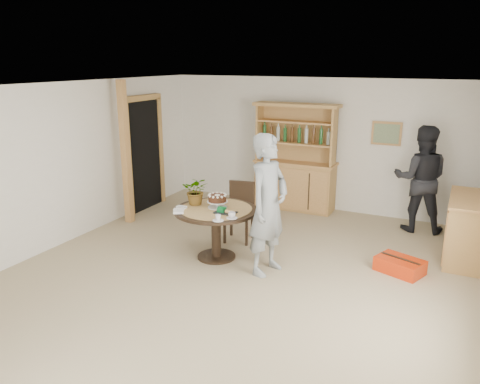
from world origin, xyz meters
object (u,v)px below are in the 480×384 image
Objects in this scene: dining_chair at (240,207)px; teen_boy at (268,205)px; adult_person at (421,179)px; dining_table at (216,219)px; red_suitcase at (400,265)px; sideboard at (467,229)px; hutch at (295,174)px.

teen_boy is (0.86, -0.93, 0.42)m from dining_chair.
adult_person is at bearing 23.66° from dining_chair.
dining_table is 1.71× the size of red_suitcase.
teen_boy is at bearing 49.85° from adult_person.
adult_person is (-0.76, 1.00, 0.43)m from sideboard.
teen_boy is 2.72× the size of red_suitcase.
adult_person is (1.67, 2.61, -0.06)m from teen_boy.
hutch is 2.16× the size of dining_chair.
sideboard is 1.79× the size of red_suitcase.
sideboard is 2.95m from teen_boy.
dining_chair reaches higher than red_suitcase.
dining_chair is at bearing -162.92° from red_suitcase.
red_suitcase is at bearing 82.04° from adult_person.
dining_chair is (-0.01, 0.83, -0.07)m from dining_table.
red_suitcase is (-0.01, -1.86, -0.80)m from adult_person.
teen_boy reaches higher than dining_table.
dining_chair is at bearing -97.43° from hutch.
dining_chair is 2.56m from red_suitcase.
teen_boy reaches higher than red_suitcase.
adult_person reaches higher than sideboard.
sideboard is at bearing -44.13° from teen_boy.
teen_boy is (0.85, -0.10, 0.35)m from dining_table.
adult_person is at bearing -6.04° from hutch.
adult_person is at bearing 127.25° from sideboard.
hutch is 1.62× the size of sideboard.
hutch reaches higher than sideboard.
red_suitcase is (2.51, 0.65, -0.50)m from dining_table.
dining_chair is (-3.29, -0.68, 0.06)m from sideboard.
sideboard reaches higher than red_suitcase.
dining_chair is at bearing 90.95° from dining_table.
dining_chair is 3.06m from adult_person.
adult_person is 2.02m from red_suitcase.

